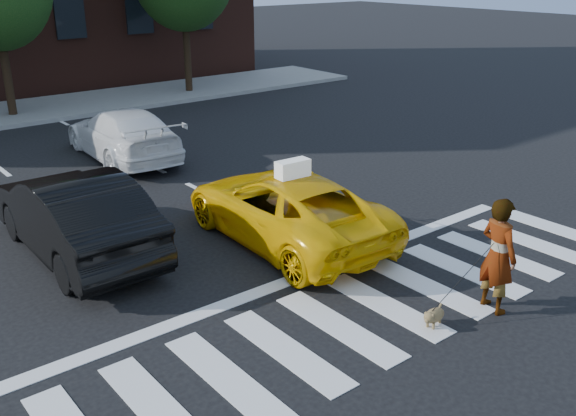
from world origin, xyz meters
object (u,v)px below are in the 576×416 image
Objects in this scene: black_sedan at (74,214)px; woman at (498,255)px; white_suv at (123,134)px; taxi at (286,207)px; dog at (433,316)px.

woman is at bearing 125.38° from black_sedan.
white_suv is (3.40, 5.20, -0.09)m from black_sedan.
white_suv is at bearing -122.82° from black_sedan.
white_suv is (0.00, 7.13, 0.02)m from taxi.
white_suv is at bearing 15.06° from woman.
taxi is at bearing 22.26° from woman.
white_suv is at bearing -87.11° from taxi.
woman reaches higher than taxi.
woman is 3.43× the size of dog.
taxi is 3.91m from black_sedan.
woman reaches higher than white_suv.
dog is (-0.31, -11.00, -0.51)m from white_suv.
woman is at bearing 104.31° from taxi.
woman reaches higher than black_sedan.
taxi is 1.02× the size of black_sedan.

